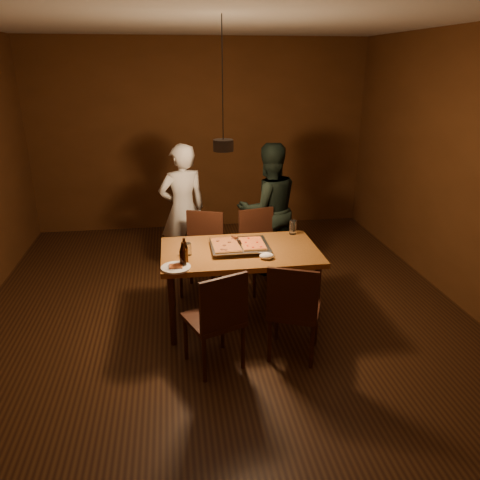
{
  "coord_description": "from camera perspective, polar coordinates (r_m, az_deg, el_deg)",
  "views": [
    {
      "loc": [
        -0.46,
        -4.11,
        2.42
      ],
      "look_at": [
        0.15,
        0.0,
        0.85
      ],
      "focal_mm": 35.0,
      "sensor_mm": 36.0,
      "label": 1
    }
  ],
  "objects": [
    {
      "name": "diner_white",
      "position": [
        5.65,
        -6.98,
        3.72
      ],
      "size": [
        0.66,
        0.54,
        1.58
      ],
      "primitive_type": "imported",
      "rotation": [
        0.0,
        0.0,
        3.46
      ],
      "color": "silver",
      "rests_on": "floor"
    },
    {
      "name": "chair_far_left",
      "position": [
        5.21,
        -4.56,
        -0.61
      ],
      "size": [
        0.54,
        0.54,
        0.49
      ],
      "rotation": [
        0.0,
        0.0,
        2.79
      ],
      "color": "#38190F",
      "rests_on": "floor"
    },
    {
      "name": "pizza_cheese",
      "position": [
        4.49,
        1.53,
        -0.4
      ],
      "size": [
        0.22,
        0.35,
        0.02
      ],
      "primitive_type": "cube",
      "rotation": [
        0.0,
        0.0,
        -0.0
      ],
      "color": "gold",
      "rests_on": "pizza_tray"
    },
    {
      "name": "pizza_tray",
      "position": [
        4.49,
        -0.05,
        -0.84
      ],
      "size": [
        0.59,
        0.5,
        0.05
      ],
      "primitive_type": "cube",
      "rotation": [
        0.0,
        0.0,
        -0.09
      ],
      "color": "silver",
      "rests_on": "dining_table"
    },
    {
      "name": "water_glass_left",
      "position": [
        4.37,
        -6.43,
        -1.11
      ],
      "size": [
        0.07,
        0.07,
        0.12
      ],
      "primitive_type": "cylinder",
      "color": "silver",
      "rests_on": "dining_table"
    },
    {
      "name": "chair_near_right",
      "position": [
        3.98,
        6.54,
        -7.71
      ],
      "size": [
        0.55,
        0.55,
        0.49
      ],
      "rotation": [
        0.0,
        0.0,
        -0.39
      ],
      "color": "#38190F",
      "rests_on": "floor"
    },
    {
      "name": "diner_dark",
      "position": [
        5.61,
        3.49,
        3.75
      ],
      "size": [
        0.86,
        0.72,
        1.58
      ],
      "primitive_type": "imported",
      "rotation": [
        0.0,
        0.0,
        3.3
      ],
      "color": "black",
      "rests_on": "floor"
    },
    {
      "name": "water_glass_right",
      "position": [
        4.91,
        6.46,
        1.56
      ],
      "size": [
        0.07,
        0.07,
        0.15
      ],
      "primitive_type": "cylinder",
      "color": "silver",
      "rests_on": "dining_table"
    },
    {
      "name": "plate_slice",
      "position": [
        4.12,
        -7.82,
        -3.33
      ],
      "size": [
        0.26,
        0.26,
        0.03
      ],
      "color": "white",
      "rests_on": "dining_table"
    },
    {
      "name": "pizza_meat",
      "position": [
        4.45,
        -1.73,
        -0.57
      ],
      "size": [
        0.26,
        0.41,
        0.02
      ],
      "primitive_type": "cube",
      "rotation": [
        0.0,
        0.0,
        0.03
      ],
      "color": "maroon",
      "rests_on": "pizza_tray"
    },
    {
      "name": "pendant_lamp",
      "position": [
        4.19,
        -2.05,
        11.6
      ],
      "size": [
        0.18,
        0.18,
        1.1
      ],
      "color": "black",
      "rests_on": "ceiling"
    },
    {
      "name": "spatula",
      "position": [
        4.49,
        -0.05,
        -0.3
      ],
      "size": [
        0.15,
        0.26,
        0.04
      ],
      "primitive_type": null,
      "rotation": [
        0.0,
        0.0,
        0.29
      ],
      "color": "silver",
      "rests_on": "pizza_tray"
    },
    {
      "name": "chair_far_right",
      "position": [
        5.29,
        2.41,
        -0.19
      ],
      "size": [
        0.51,
        0.51,
        0.49
      ],
      "rotation": [
        0.0,
        0.0,
        3.39
      ],
      "color": "#38190F",
      "rests_on": "floor"
    },
    {
      "name": "room_shell",
      "position": [
        4.26,
        -1.99,
        6.81
      ],
      "size": [
        6.0,
        6.0,
        6.0
      ],
      "color": "#3B2310",
      "rests_on": "ground"
    },
    {
      "name": "dining_table",
      "position": [
        4.51,
        0.0,
        -2.06
      ],
      "size": [
        1.5,
        0.9,
        0.75
      ],
      "color": "#975C26",
      "rests_on": "floor"
    },
    {
      "name": "chair_near_left",
      "position": [
        3.83,
        -2.7,
        -8.82
      ],
      "size": [
        0.55,
        0.55,
        0.49
      ],
      "rotation": [
        0.0,
        0.0,
        0.39
      ],
      "color": "#38190F",
      "rests_on": "floor"
    },
    {
      "name": "napkin",
      "position": [
        4.28,
        3.28,
        -1.95
      ],
      "size": [
        0.13,
        0.1,
        0.06
      ],
      "primitive_type": "ellipsoid",
      "color": "white",
      "rests_on": "dining_table"
    },
    {
      "name": "beer_bottle_a",
      "position": [
        4.1,
        -6.99,
        -1.79
      ],
      "size": [
        0.06,
        0.06,
        0.23
      ],
      "color": "black",
      "rests_on": "dining_table"
    },
    {
      "name": "beer_bottle_b",
      "position": [
        4.16,
        -6.8,
        -1.34
      ],
      "size": [
        0.06,
        0.06,
        0.24
      ],
      "color": "black",
      "rests_on": "dining_table"
    }
  ]
}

